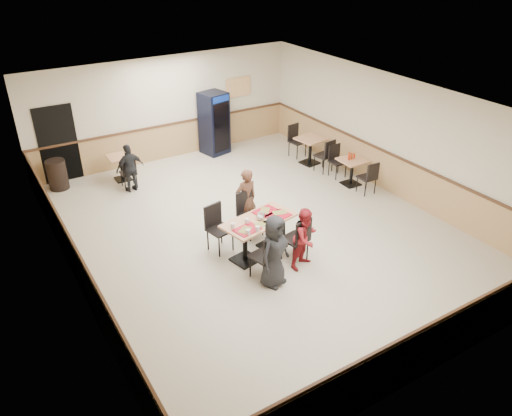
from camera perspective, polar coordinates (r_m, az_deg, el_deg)
ground at (r=11.43m, az=0.06°, el=-2.50°), size 10.00×10.00×0.00m
room_shell at (r=13.93m, az=0.77°, el=6.21°), size 10.00×10.00×10.00m
main_table at (r=10.33m, az=0.32°, el=-2.66°), size 1.67×1.07×0.83m
main_chairs at (r=10.31m, az=0.10°, el=-2.89°), size 1.71×2.05×1.05m
diner_woman_left at (r=9.37m, az=2.10°, el=-4.96°), size 0.84×0.70×1.48m
diner_woman_right at (r=9.97m, az=5.67°, el=-3.42°), size 0.75×0.66×1.30m
diner_man_opposite at (r=11.12m, az=-1.16°, el=0.94°), size 0.55×0.37×1.48m
lone_diner at (r=13.30m, az=-14.20°, el=4.44°), size 0.78×0.40×1.29m
tabletop_clutter at (r=10.13m, az=0.59°, el=-1.35°), size 1.38×0.87×0.12m
side_table_near at (r=13.54m, az=10.92°, el=4.51°), size 0.69×0.69×0.72m
side_table_near_chair_south at (r=13.17m, az=12.56°, el=3.51°), size 0.43×0.43×0.92m
side_table_near_chair_north at (r=13.94m, az=9.34°, el=5.28°), size 0.43×0.43×0.92m
side_table_far at (r=14.65m, az=6.23°, el=6.97°), size 0.83×0.83×0.79m
side_table_far_chair_south at (r=14.21m, az=7.76°, el=6.05°), size 0.52×0.52×0.99m
side_table_far_chair_north at (r=15.13m, az=4.78°, el=7.66°), size 0.52×0.52×0.99m
condiment_caddy at (r=13.42m, az=10.81°, el=5.85°), size 0.23×0.06×0.20m
back_table at (r=14.07m, az=-15.16°, el=4.88°), size 0.66×0.66×0.69m
back_table_chair_lone at (r=13.59m, az=-14.42°, el=4.00°), size 0.42×0.42×0.88m
pepsi_cooler at (r=15.27m, az=-4.80°, el=9.63°), size 0.84×0.84×1.88m
trash_bin at (r=14.11m, az=-21.76°, el=3.56°), size 0.51×0.51×0.80m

